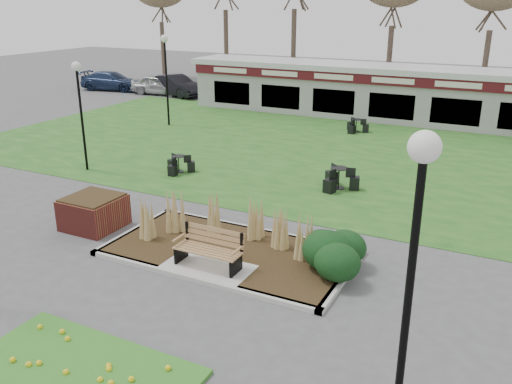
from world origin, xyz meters
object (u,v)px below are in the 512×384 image
at_px(lamp_post_near_right, 415,234).
at_px(car_black, 176,85).
at_px(lamp_post_far_left, 165,60).
at_px(bistro_set_c, 338,182).
at_px(park_bench, 210,248).
at_px(bistro_set_b, 356,128).
at_px(car_silver, 159,85).
at_px(bistro_set_a, 179,167).
at_px(car_blue, 112,81).
at_px(food_pavilion, 398,93).
at_px(brick_planter, 94,212).
at_px(lamp_post_mid_left, 79,92).

xyz_separation_m(lamp_post_near_right, car_black, (-20.77, 24.50, -2.82)).
relative_size(lamp_post_far_left, bistro_set_c, 3.34).
distance_m(park_bench, lamp_post_far_left, 16.87).
bearing_deg(bistro_set_b, car_black, 161.06).
distance_m(lamp_post_far_left, car_silver, 10.42).
height_order(bistro_set_a, car_blue, car_blue).
distance_m(lamp_post_near_right, bistro_set_b, 20.92).
bearing_deg(park_bench, car_silver, 129.02).
bearing_deg(food_pavilion, park_bench, -90.00).
distance_m(brick_planter, car_black, 22.82).
distance_m(park_bench, bistro_set_c, 7.26).
bearing_deg(lamp_post_mid_left, lamp_post_near_right, -31.77).
xyz_separation_m(brick_planter, lamp_post_mid_left, (-4.22, 4.17, 2.55)).
distance_m(lamp_post_mid_left, car_silver, 17.98).
xyz_separation_m(lamp_post_mid_left, bistro_set_b, (7.49, 10.93, -2.79)).
relative_size(bistro_set_c, car_silver, 0.35).
xyz_separation_m(lamp_post_mid_left, car_blue, (-12.43, 15.83, -2.36)).
distance_m(bistro_set_b, car_silver, 16.44).
distance_m(food_pavilion, bistro_set_b, 4.21).
bearing_deg(lamp_post_near_right, brick_planter, 155.31).
height_order(car_silver, car_blue, car_silver).
distance_m(park_bench, brick_planter, 4.47).
bearing_deg(lamp_post_far_left, bistro_set_a, -51.99).
distance_m(lamp_post_mid_left, car_blue, 20.26).
relative_size(brick_planter, bistro_set_a, 1.24).
bearing_deg(food_pavilion, bistro_set_c, -86.02).
bearing_deg(car_black, bistro_set_c, -115.06).
height_order(lamp_post_far_left, car_blue, lamp_post_far_left).
xyz_separation_m(lamp_post_near_right, lamp_post_mid_left, (-14.01, 8.67, -0.51)).
relative_size(food_pavilion, lamp_post_near_right, 5.06).
distance_m(food_pavilion, car_silver, 16.87).
height_order(brick_planter, bistro_set_c, brick_planter).
height_order(car_silver, car_black, car_black).
relative_size(park_bench, car_blue, 0.37).
bearing_deg(food_pavilion, car_silver, 176.47).
bearing_deg(bistro_set_a, car_silver, 128.66).
relative_size(lamp_post_mid_left, car_silver, 1.05).
height_order(lamp_post_near_right, bistro_set_b, lamp_post_near_right).
xyz_separation_m(brick_planter, car_black, (-10.99, 20.00, 0.24)).
bearing_deg(car_silver, brick_planter, -152.80).
distance_m(food_pavilion, car_black, 15.44).
bearing_deg(bistro_set_b, car_blue, 166.20).
bearing_deg(park_bench, lamp_post_mid_left, 150.26).
relative_size(lamp_post_mid_left, car_black, 0.95).
xyz_separation_m(brick_planter, food_pavilion, (4.40, 18.96, 1.00)).
xyz_separation_m(food_pavilion, car_silver, (-16.82, 1.04, -0.80)).
bearing_deg(lamp_post_mid_left, car_blue, 128.14).
xyz_separation_m(park_bench, lamp_post_mid_left, (-8.62, 4.92, 2.44)).
height_order(lamp_post_mid_left, bistro_set_a, lamp_post_mid_left).
height_order(lamp_post_near_right, lamp_post_far_left, lamp_post_near_right).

